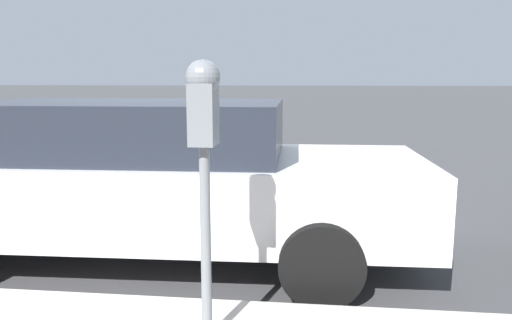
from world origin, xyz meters
The scene contains 3 objects.
ground_plane centered at (0.00, 0.00, 0.00)m, with size 220.00×220.00×0.00m, color #424244.
parking_meter centered at (-2.74, -0.88, 1.40)m, with size 0.21×0.19×1.63m.
car_white centered at (-1.07, 0.04, 0.78)m, with size 2.08×4.99×1.47m.
Camera 1 is at (-5.44, -1.48, 1.68)m, focal length 35.00 mm.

